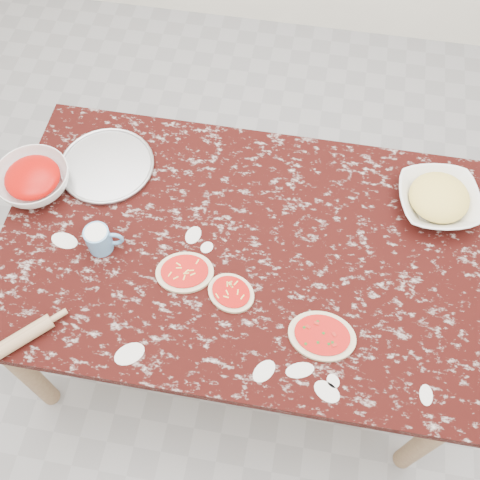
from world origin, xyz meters
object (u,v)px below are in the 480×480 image
(pizza_tray, at_px, (107,166))
(rolling_pin, at_px, (16,341))
(sauce_bowl, at_px, (34,180))
(flour_mug, at_px, (100,239))
(worktable, at_px, (240,259))
(cheese_bowl, at_px, (438,201))

(pizza_tray, height_order, rolling_pin, rolling_pin)
(sauce_bowl, height_order, flour_mug, flour_mug)
(sauce_bowl, height_order, rolling_pin, sauce_bowl)
(worktable, distance_m, cheese_bowl, 0.70)
(flour_mug, bearing_deg, pizza_tray, 103.65)
(rolling_pin, bearing_deg, cheese_bowl, 30.21)
(sauce_bowl, relative_size, rolling_pin, 1.11)
(flour_mug, bearing_deg, rolling_pin, -112.81)
(cheese_bowl, xyz_separation_m, rolling_pin, (-1.23, -0.72, -0.01))
(worktable, relative_size, flour_mug, 13.16)
(worktable, distance_m, flour_mug, 0.47)
(sauce_bowl, xyz_separation_m, cheese_bowl, (1.37, 0.16, -0.01))
(flour_mug, distance_m, rolling_pin, 0.40)
(pizza_tray, xyz_separation_m, sauce_bowl, (-0.22, -0.12, 0.03))
(worktable, bearing_deg, rolling_pin, -143.70)
(worktable, relative_size, rolling_pin, 7.00)
(pizza_tray, height_order, cheese_bowl, cheese_bowl)
(worktable, distance_m, pizza_tray, 0.58)
(worktable, distance_m, rolling_pin, 0.75)
(cheese_bowl, distance_m, flour_mug, 1.13)
(sauce_bowl, xyz_separation_m, rolling_pin, (0.14, -0.56, -0.02))
(worktable, height_order, pizza_tray, pizza_tray)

